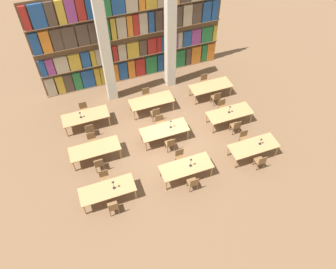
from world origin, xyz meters
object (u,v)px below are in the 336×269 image
at_px(pillar_center, 170,39).
at_px(desk_lamp_5, 80,114).
at_px(desk_lamp_0, 113,184).
at_px(reading_table_3, 95,149).
at_px(chair_8, 170,144).
at_px(reading_table_8, 211,87).
at_px(reading_table_1, 186,167).
at_px(chair_4, 260,161).
at_px(chair_16, 216,98).
at_px(chair_10, 236,126).
at_px(chair_11, 222,107).
at_px(reading_table_2, 254,147).
at_px(reading_table_7, 151,101).
at_px(chair_3, 180,157).
at_px(chair_6, 99,164).
at_px(chair_15, 147,95).
at_px(chair_0, 113,207).
at_px(desk_lamp_3, 171,123).
at_px(desk_lamp_2, 261,140).
at_px(reading_table_5, 230,114).
at_px(reading_table_4, 164,130).
at_px(reading_table_6, 86,117).
at_px(desk_lamp_4, 230,108).
at_px(chair_1, 105,178).
at_px(reading_table_0, 107,190).
at_px(chair_5, 244,138).
at_px(chair_13, 84,109).
at_px(chair_2, 193,183).
at_px(pillar_left, 106,52).

height_order(pillar_center, desk_lamp_5, pillar_center).
relative_size(desk_lamp_0, reading_table_3, 0.21).
distance_m(chair_8, reading_table_8, 4.60).
xyz_separation_m(reading_table_1, chair_4, (3.39, -0.75, -0.18)).
bearing_deg(chair_16, chair_10, -90.22).
bearing_deg(reading_table_1, chair_11, 42.74).
bearing_deg(reading_table_2, reading_table_7, 127.10).
bearing_deg(chair_3, chair_6, -14.20).
bearing_deg(chair_15, chair_0, 60.84).
relative_size(desk_lamp_3, chair_11, 0.55).
xyz_separation_m(desk_lamp_2, reading_table_5, (-0.36, 2.36, -0.33)).
distance_m(reading_table_4, reading_table_6, 4.13).
bearing_deg(reading_table_7, desk_lamp_4, -33.10).
distance_m(reading_table_8, chair_16, 0.78).
bearing_deg(desk_lamp_0, chair_1, 107.84).
xyz_separation_m(reading_table_7, reading_table_8, (3.48, -0.01, 0.00)).
relative_size(pillar_center, desk_lamp_2, 15.24).
bearing_deg(reading_table_0, reading_table_3, 90.97).
height_order(chair_10, desk_lamp_5, desk_lamp_5).
height_order(chair_0, chair_1, same).
xyz_separation_m(chair_5, desk_lamp_5, (-7.21, 3.91, 0.50)).
bearing_deg(reading_table_1, reading_table_3, 146.03).
bearing_deg(reading_table_6, reading_table_3, -90.17).
distance_m(reading_table_3, reading_table_4, 3.46).
xyz_separation_m(desk_lamp_0, chair_13, (-0.30, 5.45, -0.58)).
relative_size(reading_table_4, chair_15, 2.63).
bearing_deg(reading_table_4, chair_16, 22.31).
xyz_separation_m(desk_lamp_4, chair_16, (0.02, 1.49, -0.55)).
xyz_separation_m(reading_table_4, reading_table_8, (3.54, 2.21, 0.00)).
xyz_separation_m(reading_table_1, desk_lamp_4, (3.37, 2.39, 0.37)).
bearing_deg(reading_table_2, chair_5, 93.15).
distance_m(chair_2, desk_lamp_5, 6.67).
height_order(desk_lamp_3, reading_table_7, desk_lamp_3).
bearing_deg(pillar_left, desk_lamp_0, -102.73).
bearing_deg(desk_lamp_4, reading_table_8, 89.28).
bearing_deg(reading_table_7, pillar_center, 46.21).
xyz_separation_m(chair_3, chair_5, (3.36, 0.00, 0.00)).
height_order(desk_lamp_0, chair_10, desk_lamp_0).
xyz_separation_m(pillar_center, chair_13, (-5.24, -1.00, -2.51)).
relative_size(chair_0, reading_table_7, 0.38).
xyz_separation_m(chair_0, chair_11, (6.90, 3.82, 0.00)).
xyz_separation_m(pillar_center, chair_3, (-1.64, -5.70, -2.51)).
xyz_separation_m(chair_4, chair_8, (-3.51, 2.43, 0.00)).
bearing_deg(desk_lamp_2, chair_3, 168.54).
bearing_deg(chair_8, chair_6, 179.99).
height_order(pillar_left, reading_table_0, pillar_left).
relative_size(chair_5, reading_table_6, 0.38).
relative_size(reading_table_4, reading_table_6, 1.00).
height_order(desk_lamp_0, desk_lamp_3, desk_lamp_0).
bearing_deg(reading_table_2, desk_lamp_3, 142.84).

